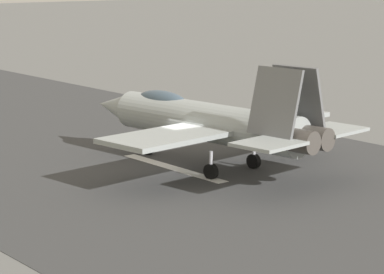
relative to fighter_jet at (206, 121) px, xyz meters
name	(u,v)px	position (x,y,z in m)	size (l,w,h in m)	color
ground_plane	(180,170)	(0.39, 1.43, -2.48)	(400.00, 400.00, 0.00)	#61615F
runway_strip	(180,170)	(0.37, 1.43, -2.47)	(240.00, 26.00, 0.02)	#383939
fighter_jet	(206,121)	(0.00, 0.00, 0.00)	(16.39, 14.06, 5.67)	#939A99
marker_cone_mid	(262,119)	(7.83, -11.35, -2.20)	(0.44, 0.44, 0.55)	orange
marker_cone_far	(158,98)	(19.45, -11.35, -2.20)	(0.44, 0.44, 0.55)	orange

